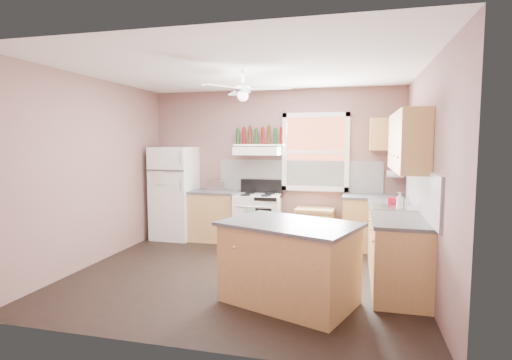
% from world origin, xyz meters
% --- Properties ---
extents(floor, '(4.50, 4.50, 0.00)m').
position_xyz_m(floor, '(0.00, 0.00, 0.00)').
color(floor, black).
rests_on(floor, ground).
extents(ceiling, '(4.50, 4.50, 0.00)m').
position_xyz_m(ceiling, '(0.00, 0.00, 2.70)').
color(ceiling, white).
rests_on(ceiling, ground).
extents(wall_back, '(4.50, 0.05, 2.70)m').
position_xyz_m(wall_back, '(0.00, 2.02, 1.35)').
color(wall_back, '#7A5652').
rests_on(wall_back, ground).
extents(wall_right, '(0.05, 4.00, 2.70)m').
position_xyz_m(wall_right, '(2.27, 0.00, 1.35)').
color(wall_right, '#7A5652').
rests_on(wall_right, ground).
extents(wall_left, '(0.05, 4.00, 2.70)m').
position_xyz_m(wall_left, '(-2.27, 0.00, 1.35)').
color(wall_left, '#7A5652').
rests_on(wall_left, ground).
extents(backsplash_back, '(2.90, 0.03, 0.55)m').
position_xyz_m(backsplash_back, '(0.45, 1.99, 1.18)').
color(backsplash_back, white).
rests_on(backsplash_back, wall_back).
extents(backsplash_right, '(0.03, 2.60, 0.55)m').
position_xyz_m(backsplash_right, '(2.23, 0.30, 1.18)').
color(backsplash_right, white).
rests_on(backsplash_right, wall_right).
extents(window_view, '(1.00, 0.02, 1.20)m').
position_xyz_m(window_view, '(0.75, 1.98, 1.60)').
color(window_view, brown).
rests_on(window_view, wall_back).
extents(window_frame, '(1.16, 0.07, 1.36)m').
position_xyz_m(window_frame, '(0.75, 1.96, 1.60)').
color(window_frame, white).
rests_on(window_frame, wall_back).
extents(refrigerator, '(0.72, 0.70, 1.68)m').
position_xyz_m(refrigerator, '(-1.79, 1.66, 0.84)').
color(refrigerator, white).
rests_on(refrigerator, floor).
extents(base_cabinet_left, '(0.90, 0.60, 0.86)m').
position_xyz_m(base_cabinet_left, '(-1.06, 1.70, 0.43)').
color(base_cabinet_left, '#B37D4A').
rests_on(base_cabinet_left, floor).
extents(counter_left, '(0.92, 0.62, 0.04)m').
position_xyz_m(counter_left, '(-1.06, 1.70, 0.88)').
color(counter_left, '#414144').
rests_on(counter_left, base_cabinet_left).
extents(toaster, '(0.29, 0.17, 0.18)m').
position_xyz_m(toaster, '(-1.02, 1.73, 0.99)').
color(toaster, silver).
rests_on(toaster, counter_left).
extents(stove, '(0.82, 0.69, 0.86)m').
position_xyz_m(stove, '(-0.21, 1.65, 0.43)').
color(stove, white).
rests_on(stove, floor).
extents(range_hood, '(0.78, 0.50, 0.14)m').
position_xyz_m(range_hood, '(-0.23, 1.75, 1.62)').
color(range_hood, white).
rests_on(range_hood, wall_back).
extents(bottle_shelf, '(0.90, 0.26, 0.03)m').
position_xyz_m(bottle_shelf, '(-0.23, 1.87, 1.72)').
color(bottle_shelf, white).
rests_on(bottle_shelf, range_hood).
extents(cart, '(0.66, 0.46, 0.64)m').
position_xyz_m(cart, '(0.78, 1.75, 0.32)').
color(cart, '#B37D4A').
rests_on(cart, floor).
extents(base_cabinet_corner, '(1.00, 0.60, 0.86)m').
position_xyz_m(base_cabinet_corner, '(1.75, 1.70, 0.43)').
color(base_cabinet_corner, '#B37D4A').
rests_on(base_cabinet_corner, floor).
extents(base_cabinet_right, '(0.60, 2.20, 0.86)m').
position_xyz_m(base_cabinet_right, '(1.95, 0.30, 0.43)').
color(base_cabinet_right, '#B37D4A').
rests_on(base_cabinet_right, floor).
extents(counter_corner, '(1.02, 0.62, 0.04)m').
position_xyz_m(counter_corner, '(1.75, 1.70, 0.88)').
color(counter_corner, '#414144').
rests_on(counter_corner, base_cabinet_corner).
extents(counter_right, '(0.62, 2.22, 0.04)m').
position_xyz_m(counter_right, '(1.94, 0.30, 0.88)').
color(counter_right, '#414144').
rests_on(counter_right, base_cabinet_right).
extents(sink, '(0.55, 0.45, 0.03)m').
position_xyz_m(sink, '(1.94, 0.50, 0.90)').
color(sink, silver).
rests_on(sink, counter_right).
extents(faucet, '(0.03, 0.03, 0.14)m').
position_xyz_m(faucet, '(2.10, 0.50, 0.97)').
color(faucet, silver).
rests_on(faucet, sink).
extents(upper_cabinet_right, '(0.33, 1.80, 0.76)m').
position_xyz_m(upper_cabinet_right, '(2.08, 0.50, 1.78)').
color(upper_cabinet_right, '#B37D4A').
rests_on(upper_cabinet_right, wall_right).
extents(upper_cabinet_corner, '(0.60, 0.33, 0.52)m').
position_xyz_m(upper_cabinet_corner, '(1.95, 1.83, 1.90)').
color(upper_cabinet_corner, '#B37D4A').
rests_on(upper_cabinet_corner, wall_back).
extents(paper_towel, '(0.26, 0.12, 0.12)m').
position_xyz_m(paper_towel, '(2.07, 1.86, 1.25)').
color(paper_towel, white).
rests_on(paper_towel, wall_back).
extents(island, '(1.57, 1.28, 0.86)m').
position_xyz_m(island, '(0.75, -0.78, 0.43)').
color(island, '#B37D4A').
rests_on(island, floor).
extents(island_top, '(1.67, 1.38, 0.04)m').
position_xyz_m(island_top, '(0.75, -0.78, 0.88)').
color(island_top, '#414144').
rests_on(island_top, island).
extents(ceiling_fan_hub, '(0.20, 0.20, 0.08)m').
position_xyz_m(ceiling_fan_hub, '(0.00, 0.00, 2.45)').
color(ceiling_fan_hub, white).
rests_on(ceiling_fan_hub, ceiling).
extents(soap_bottle, '(0.12, 0.12, 0.23)m').
position_xyz_m(soap_bottle, '(2.00, 0.41, 1.01)').
color(soap_bottle, silver).
rests_on(soap_bottle, counter_right).
extents(red_caddy, '(0.19, 0.13, 0.10)m').
position_xyz_m(red_caddy, '(1.98, 0.82, 0.95)').
color(red_caddy, '#B10F24').
rests_on(red_caddy, counter_right).
extents(wine_bottles, '(0.86, 0.06, 0.31)m').
position_xyz_m(wine_bottles, '(-0.23, 1.87, 1.88)').
color(wine_bottles, '#143819').
rests_on(wine_bottles, bottle_shelf).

